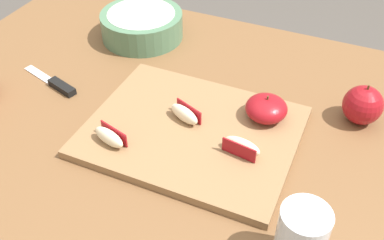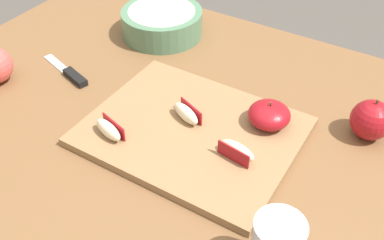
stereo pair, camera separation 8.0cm
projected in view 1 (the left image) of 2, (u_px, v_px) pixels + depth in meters
name	position (u px, v px, depth m)	size (l,w,h in m)	color
dining_table	(172.00, 153.00, 0.96)	(1.12, 0.79, 0.76)	brown
cutting_board	(192.00, 132.00, 0.82)	(0.38, 0.30, 0.02)	olive
apple_half_skin_up	(266.00, 108.00, 0.82)	(0.08, 0.08, 0.05)	maroon
apple_wedge_back	(185.00, 114.00, 0.82)	(0.07, 0.05, 0.03)	beige
apple_wedge_right	(242.00, 146.00, 0.76)	(0.07, 0.03, 0.03)	beige
apple_wedge_left	(109.00, 137.00, 0.78)	(0.07, 0.04, 0.03)	beige
paring_knife	(58.00, 85.00, 0.93)	(0.16, 0.06, 0.01)	silver
whole_apple_red_delicious	(363.00, 105.00, 0.83)	(0.07, 0.07, 0.08)	maroon
ceramic_fruit_bowl	(142.00, 24.00, 1.07)	(0.20, 0.20, 0.06)	#4C7556
drinking_glass_water	(301.00, 238.00, 0.59)	(0.07, 0.07, 0.10)	silver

